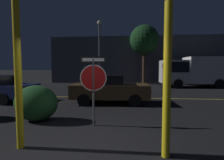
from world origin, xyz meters
TOP-DOWN VIEW (x-y plane):
  - ground_plane at (0.00, 0.00)m, footprint 260.00×260.00m
  - road_center_stripe at (0.00, 6.93)m, footprint 34.44×0.12m
  - stop_sign at (-0.17, 1.74)m, footprint 0.82×0.16m
  - yellow_pole_left at (-1.53, 0.05)m, footprint 0.15×0.15m
  - yellow_pole_right at (1.69, -0.04)m, footprint 0.16×0.16m
  - hedge_bush_1 at (-2.23, 2.02)m, footprint 1.50×1.02m
  - passing_car_2 at (-0.04, 5.29)m, footprint 4.05×1.97m
  - delivery_truck at (6.83, 13.34)m, footprint 5.99×2.74m
  - street_lamp at (-1.83, 12.72)m, footprint 0.42×0.42m
  - tree_0 at (2.56, 15.85)m, footprint 3.14×3.14m
  - building_backdrop at (2.63, 19.08)m, footprint 22.21×4.39m

SIDE VIEW (x-z plane):
  - ground_plane at x=0.00m, z-range 0.00..0.00m
  - road_center_stripe at x=0.00m, z-range 0.00..0.01m
  - hedge_bush_1 at x=-2.23m, z-range 0.00..1.23m
  - passing_car_2 at x=-0.04m, z-range 0.00..1.46m
  - stop_sign at x=-0.17m, z-range 0.43..2.61m
  - yellow_pole_right at x=1.69m, z-range 0.00..3.12m
  - delivery_truck at x=6.83m, z-range 0.16..2.98m
  - yellow_pole_left at x=-1.53m, z-range 0.00..3.55m
  - building_backdrop at x=2.63m, z-range 0.00..5.53m
  - street_lamp at x=-1.83m, z-range 0.81..7.02m
  - tree_0 at x=2.56m, z-range 1.62..8.08m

